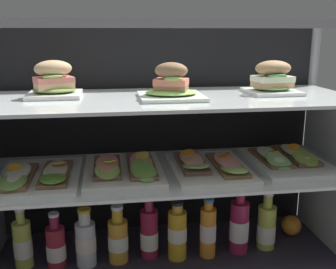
{
  "coord_description": "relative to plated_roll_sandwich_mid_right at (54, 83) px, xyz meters",
  "views": [
    {
      "loc": [
        -0.2,
        -1.32,
        0.85
      ],
      "look_at": [
        0.0,
        0.0,
        0.51
      ],
      "focal_mm": 42.93,
      "sensor_mm": 36.0,
      "label": 1
    }
  ],
  "objects": [
    {
      "name": "juice_bottle_front_middle",
      "position": [
        0.52,
        -0.08,
        -0.54
      ],
      "size": [
        0.06,
        0.06,
        0.23
      ],
      "color": "orange",
      "rests_on": "case_base_deck"
    },
    {
      "name": "shelf_lower_glass",
      "position": [
        0.38,
        -0.06,
        -0.31
      ],
      "size": [
        1.28,
        0.47,
        0.01
      ],
      "primitive_type": "cube",
      "color": "silver",
      "rests_on": "riser_lower_tier"
    },
    {
      "name": "plated_roll_sandwich_center",
      "position": [
        0.38,
        -0.09,
        -0.01
      ],
      "size": [
        0.21,
        0.21,
        0.12
      ],
      "color": "white",
      "rests_on": "shelf_upper_glass"
    },
    {
      "name": "juice_bottle_tucked_behind",
      "position": [
        0.31,
        -0.05,
        -0.55
      ],
      "size": [
        0.07,
        0.07,
        0.24
      ],
      "color": "maroon",
      "rests_on": "case_base_deck"
    },
    {
      "name": "ground_plane",
      "position": [
        0.38,
        -0.06,
        -0.7
      ],
      "size": [
        6.0,
        6.0,
        0.02
      ],
      "primitive_type": "cube",
      "color": "#594F51",
      "rests_on": "ground"
    },
    {
      "name": "open_sandwich_tray_near_right_corner",
      "position": [
        0.22,
        -0.08,
        -0.29
      ],
      "size": [
        0.26,
        0.36,
        0.06
      ],
      "color": "white",
      "rests_on": "shelf_lower_glass"
    },
    {
      "name": "juice_bottle_front_left_end",
      "position": [
        0.41,
        -0.08,
        -0.55
      ],
      "size": [
        0.07,
        0.07,
        0.22
      ],
      "color": "gold",
      "rests_on": "case_base_deck"
    },
    {
      "name": "case_base_deck",
      "position": [
        0.38,
        -0.06,
        -0.67
      ],
      "size": [
        1.33,
        0.52,
        0.04
      ],
      "primitive_type": "cube",
      "color": "#322D3B",
      "rests_on": "ground"
    },
    {
      "name": "juice_bottle_front_right_end",
      "position": [
        0.76,
        -0.05,
        -0.56
      ],
      "size": [
        0.07,
        0.07,
        0.23
      ],
      "color": "#C1D04F",
      "rests_on": "case_base_deck"
    },
    {
      "name": "orange_fruit_beside_bottles",
      "position": [
        0.9,
        0.03,
        -0.6
      ],
      "size": [
        0.08,
        0.08,
        0.08
      ],
      "primitive_type": "sphere",
      "color": "orange",
      "rests_on": "case_base_deck"
    },
    {
      "name": "juice_bottle_front_second",
      "position": [
        0.65,
        -0.06,
        -0.54
      ],
      "size": [
        0.07,
        0.07,
        0.25
      ],
      "color": "#9F204B",
      "rests_on": "case_base_deck"
    },
    {
      "name": "juice_bottle_front_fourth",
      "position": [
        0.19,
        -0.06,
        -0.56
      ],
      "size": [
        0.07,
        0.07,
        0.22
      ],
      "color": "gold",
      "rests_on": "case_base_deck"
    },
    {
      "name": "shelf_upper_glass",
      "position": [
        0.38,
        -0.06,
        -0.05
      ],
      "size": [
        1.28,
        0.47,
        0.01
      ],
      "primitive_type": "cube",
      "color": "silver",
      "rests_on": "riser_upper_tier"
    },
    {
      "name": "riser_lower_tier",
      "position": [
        0.38,
        -0.06,
        -0.48
      ],
      "size": [
        1.26,
        0.46,
        0.33
      ],
      "color": "silver",
      "rests_on": "case_base_deck"
    },
    {
      "name": "open_sandwich_tray_mid_right",
      "position": [
        0.52,
        -0.09,
        -0.29
      ],
      "size": [
        0.26,
        0.36,
        0.06
      ],
      "color": "white",
      "rests_on": "shelf_lower_glass"
    },
    {
      "name": "case_frame",
      "position": [
        0.38,
        0.09,
        -0.2
      ],
      "size": [
        1.33,
        0.52,
        0.89
      ],
      "color": "gray",
      "rests_on": "ground"
    },
    {
      "name": "plated_roll_sandwich_near_right_corner",
      "position": [
        0.75,
        -0.04,
        0.0
      ],
      "size": [
        0.18,
        0.18,
        0.12
      ],
      "color": "white",
      "rests_on": "shelf_upper_glass"
    },
    {
      "name": "open_sandwich_tray_mid_left",
      "position": [
        0.82,
        -0.06,
        -0.29
      ],
      "size": [
        0.26,
        0.36,
        0.06
      ],
      "color": "white",
      "rests_on": "shelf_lower_glass"
    },
    {
      "name": "riser_upper_tier",
      "position": [
        0.38,
        -0.06,
        -0.18
      ],
      "size": [
        1.26,
        0.46,
        0.25
      ],
      "color": "silver",
      "rests_on": "shelf_lower_glass"
    },
    {
      "name": "juice_bottle_back_center",
      "position": [
        -0.02,
        -0.06,
        -0.57
      ],
      "size": [
        0.07,
        0.07,
        0.2
      ],
      "color": "#A12A38",
      "rests_on": "case_base_deck"
    },
    {
      "name": "juice_bottle_back_right",
      "position": [
        -0.14,
        -0.05,
        -0.56
      ],
      "size": [
        0.06,
        0.06,
        0.23
      ],
      "color": "#BDCE51",
      "rests_on": "case_base_deck"
    },
    {
      "name": "open_sandwich_tray_far_left",
      "position": [
        -0.06,
        -0.1,
        -0.29
      ],
      "size": [
        0.26,
        0.36,
        0.06
      ],
      "color": "white",
      "rests_on": "shelf_lower_glass"
    },
    {
      "name": "plated_roll_sandwich_mid_right",
      "position": [
        0.0,
        0.0,
        0.0
      ],
      "size": [
        0.18,
        0.18,
        0.12
      ],
      "color": "white",
      "rests_on": "shelf_upper_glass"
    },
    {
      "name": "juice_bottle_near_post",
      "position": [
        0.08,
        -0.07,
        -0.55
      ],
      "size": [
        0.07,
        0.07,
        0.22
      ],
      "color": "silver",
      "rests_on": "case_base_deck"
    }
  ]
}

